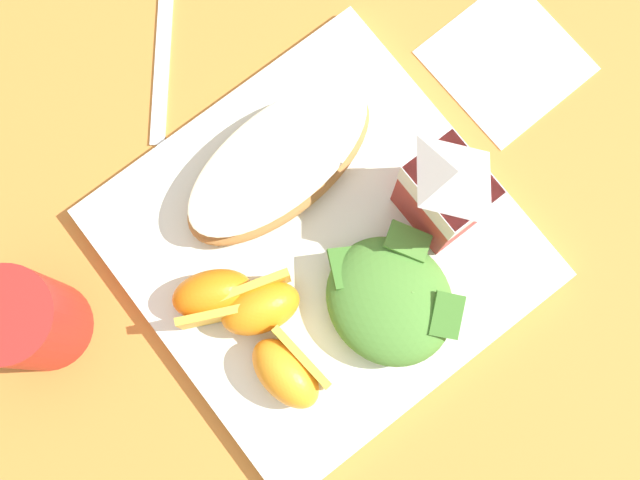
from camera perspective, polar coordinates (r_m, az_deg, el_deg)
The scene contains 11 objects.
ground at distance 0.63m, azimuth 0.00°, elevation -0.44°, with size 3.00×3.00×0.00m, color #C67A33.
white_plate at distance 0.62m, azimuth 0.00°, elevation -0.31°, with size 0.28×0.28×0.02m, color white.
cheesy_pizza_bread at distance 0.61m, azimuth -2.93°, elevation 5.48°, with size 0.09×0.17×0.04m.
green_salad_pile at distance 0.59m, azimuth 5.01°, elevation -4.31°, with size 0.11×0.10×0.04m.
milk_carton at distance 0.57m, azimuth 9.02°, elevation 3.47°, with size 0.06×0.04×0.11m.
orange_wedge_front at distance 0.59m, azimuth -7.63°, elevation -4.03°, with size 0.06×0.07×0.04m.
orange_wedge_middle at distance 0.59m, azimuth -4.32°, elevation -4.71°, with size 0.05×0.07×0.04m.
orange_wedge_rear at distance 0.59m, azimuth -2.33°, elevation -9.36°, with size 0.06×0.04×0.04m.
paper_napkin at distance 0.69m, azimuth 13.15°, elevation 12.38°, with size 0.11×0.11×0.00m, color white.
metal_fork at distance 0.70m, azimuth -11.22°, elevation 15.16°, with size 0.16×0.13×0.01m.
drinking_red_cup at distance 0.61m, azimuth -20.14°, elevation -5.42°, with size 0.07×0.07×0.09m, color red.
Camera 1 is at (0.09, -0.07, 0.62)m, focal length 44.89 mm.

